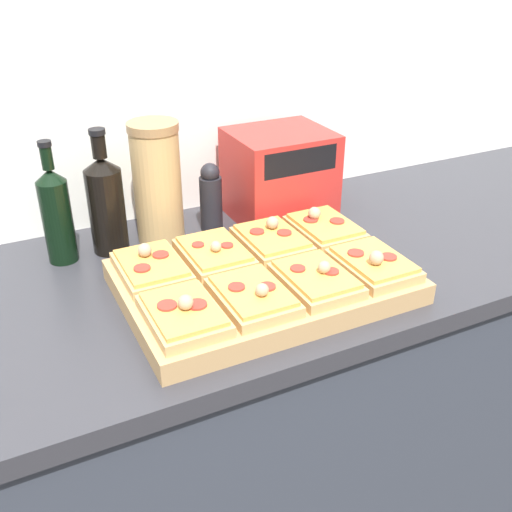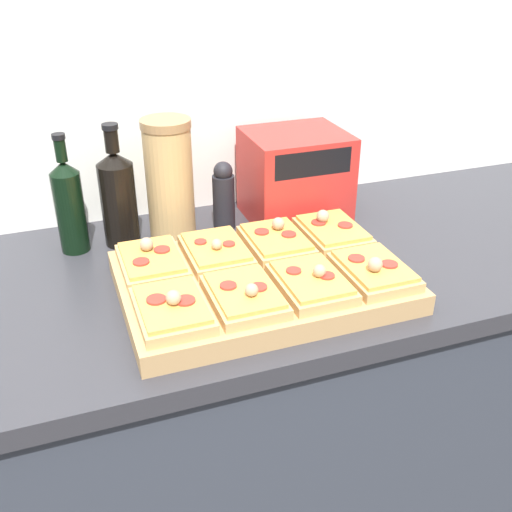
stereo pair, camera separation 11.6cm
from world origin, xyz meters
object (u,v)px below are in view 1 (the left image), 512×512
Objects in this scene: wine_bottle at (106,203)px; grain_jar_tall at (157,183)px; pepper_mill at (211,198)px; cutting_board at (263,281)px; olive_oil_bottle at (56,214)px; toaster_oven at (280,175)px.

wine_bottle is 1.00× the size of grain_jar_tall.
wine_bottle is at bearing 180.00° from pepper_mill.
olive_oil_bottle is (-0.32, 0.30, 0.09)m from cutting_board.
wine_bottle is (-0.22, 0.30, 0.09)m from cutting_board.
toaster_oven is (0.30, -0.00, -0.03)m from grain_jar_tall.
wine_bottle reaches higher than cutting_board.
pepper_mill is (0.12, 0.00, -0.06)m from grain_jar_tall.
olive_oil_bottle is 0.22m from grain_jar_tall.
pepper_mill is 0.18m from toaster_oven.
cutting_board is 2.11× the size of toaster_oven.
olive_oil_bottle is 0.52m from toaster_oven.
cutting_board is 2.04× the size of olive_oil_bottle.
olive_oil_bottle reaches higher than cutting_board.
olive_oil_bottle is 0.96× the size of wine_bottle.
cutting_board is 0.34m from grain_jar_tall.
wine_bottle is at bearing 0.00° from olive_oil_bottle.
wine_bottle is at bearing 179.88° from toaster_oven.
pepper_mill is (0.02, 0.30, 0.06)m from cutting_board.
toaster_oven reaches higher than pepper_mill.
olive_oil_bottle is at bearing -180.00° from wine_bottle.
olive_oil_bottle reaches higher than pepper_mill.
cutting_board is at bearing -53.55° from wine_bottle.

